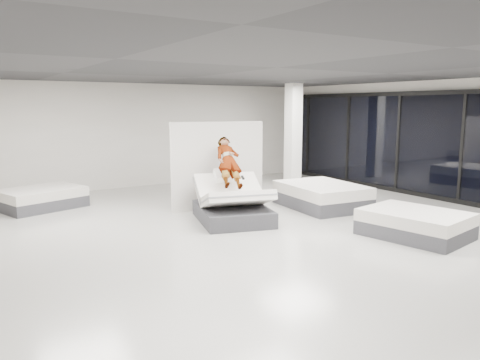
{
  "coord_description": "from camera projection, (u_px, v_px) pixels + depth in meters",
  "views": [
    {
      "loc": [
        -5.24,
        -7.03,
        2.51
      ],
      "look_at": [
        -0.17,
        1.01,
        1.0
      ],
      "focal_mm": 35.0,
      "sensor_mm": 36.0,
      "label": 1
    }
  ],
  "objects": [
    {
      "name": "hero_bed",
      "position": [
        232.0,
        205.0,
        10.25
      ],
      "size": [
        1.91,
        2.23,
        1.1
      ],
      "color": "#35353A",
      "rests_on": "floor"
    },
    {
      "name": "room",
      "position": [
        276.0,
        155.0,
        8.78
      ],
      "size": [
        14.0,
        14.04,
        3.2
      ],
      "color": "#A7A49D",
      "rests_on": "ground"
    },
    {
      "name": "column",
      "position": [
        293.0,
        135.0,
        14.64
      ],
      "size": [
        0.4,
        0.4,
        3.2
      ],
      "primitive_type": "cube",
      "color": "white",
      "rests_on": "floor"
    },
    {
      "name": "flat_bed_right_far",
      "position": [
        322.0,
        196.0,
        11.67
      ],
      "size": [
        1.83,
        2.3,
        0.59
      ],
      "color": "#35353A",
      "rests_on": "floor"
    },
    {
      "name": "flat_bed_left_far",
      "position": [
        41.0,
        198.0,
        11.57
      ],
      "size": [
        2.17,
        1.87,
        0.5
      ],
      "color": "#35353A",
      "rests_on": "floor"
    },
    {
      "name": "person",
      "position": [
        229.0,
        168.0,
        10.41
      ],
      "size": [
        0.9,
        1.38,
        1.46
      ],
      "primitive_type": "imported",
      "rotation": [
        0.68,
        0.0,
        -0.28
      ],
      "color": "slate",
      "rests_on": "hero_bed"
    },
    {
      "name": "storefront_glazing",
      "position": [
        462.0,
        148.0,
        11.91
      ],
      "size": [
        0.12,
        13.4,
        2.92
      ],
      "color": "#1D2031",
      "rests_on": "floor"
    },
    {
      "name": "remote",
      "position": [
        243.0,
        178.0,
        10.17
      ],
      "size": [
        0.09,
        0.15,
        0.08
      ],
      "primitive_type": "cube",
      "rotation": [
        0.35,
        0.0,
        -0.28
      ],
      "color": "black",
      "rests_on": "person"
    },
    {
      "name": "flat_bed_right_near",
      "position": [
        415.0,
        224.0,
        9.03
      ],
      "size": [
        1.7,
        2.07,
        0.51
      ],
      "color": "#35353A",
      "rests_on": "floor"
    },
    {
      "name": "divider_panel",
      "position": [
        218.0,
        166.0,
        11.41
      ],
      "size": [
        2.33,
        0.49,
        2.13
      ],
      "primitive_type": "cube",
      "rotation": [
        0.0,
        0.0,
        -0.17
      ],
      "color": "silver",
      "rests_on": "floor"
    }
  ]
}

